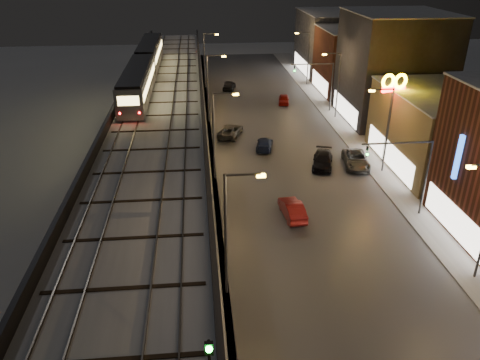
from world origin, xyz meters
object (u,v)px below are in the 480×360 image
car_near_white (292,210)px  car_mid_dark (264,144)px  subway_train (144,66)px  car_onc_dark (356,160)px  rail_signal (209,360)px  car_far_white (229,86)px  car_mid_silver (231,131)px  car_onc_red (284,100)px  car_onc_white (323,161)px

car_near_white → car_mid_dark: car_near_white is taller
subway_train → car_mid_dark: bearing=-30.6°
car_mid_dark → car_onc_dark: (9.13, -5.80, 0.12)m
rail_signal → car_far_white: (5.37, 65.70, -7.81)m
car_mid_silver → car_far_white: car_far_white is taller
car_onc_red → car_near_white: bearing=-88.6°
car_near_white → car_mid_silver: size_ratio=0.89×
subway_train → car_near_white: 28.89m
car_near_white → car_onc_white: 11.44m
rail_signal → car_mid_dark: (7.59, 39.09, -7.95)m
car_near_white → car_onc_white: (5.30, 10.14, -0.01)m
subway_train → car_onc_dark: 28.08m
car_mid_silver → car_onc_red: (9.14, 13.16, -0.04)m
car_mid_dark → car_onc_white: size_ratio=0.87×
car_mid_dark → car_onc_red: car_onc_red is taller
subway_train → car_mid_silver: size_ratio=6.48×
car_mid_dark → subway_train: bearing=-18.1°
car_onc_dark → rail_signal: bearing=-108.1°
car_onc_dark → car_onc_white: size_ratio=1.08×
car_mid_dark → car_far_white: size_ratio=0.96×
car_mid_silver → car_near_white: bearing=120.5°
car_mid_dark → car_far_white: car_far_white is taller
rail_signal → car_onc_dark: rail_signal is taller
subway_train → car_onc_dark: (23.12, -14.07, -7.46)m
car_mid_silver → car_onc_white: bearing=151.6°
car_mid_silver → car_onc_white: 13.75m
car_onc_white → car_onc_red: 23.41m
subway_train → car_near_white: size_ratio=7.29×
subway_train → car_onc_dark: bearing=-31.3°
car_mid_silver → car_mid_dark: (3.64, -4.65, -0.07)m
subway_train → car_onc_red: size_ratio=8.47×
subway_train → rail_signal: 47.79m
subway_train → car_far_white: bearing=57.3°
rail_signal → car_mid_silver: (3.95, 43.74, -7.88)m
car_onc_white → subway_train: bearing=161.4°
car_onc_red → car_onc_dark: bearing=-70.9°
car_onc_white → car_far_white: bearing=120.3°
car_mid_silver → car_far_white: (1.42, 21.96, 0.07)m
car_mid_dark → car_near_white: bearing=103.3°
rail_signal → car_near_white: 25.84m
rail_signal → car_onc_red: 58.92m
subway_train → car_onc_red: subway_train is taller
car_mid_silver → car_onc_dark: bearing=160.5°
rail_signal → subway_train: bearing=97.7°
car_onc_dark → car_onc_red: 23.88m
car_far_white → car_onc_dark: 34.34m
rail_signal → car_onc_red: bearing=77.0°
car_onc_white → rail_signal: bearing=-94.6°
subway_train → car_mid_silver: bearing=-19.3°
car_far_white → car_onc_white: car_far_white is taller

